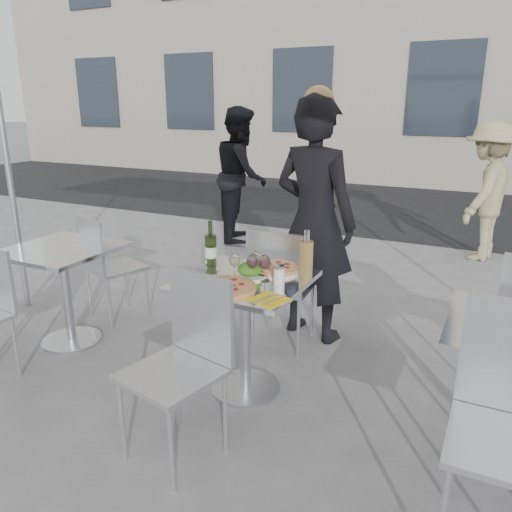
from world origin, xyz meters
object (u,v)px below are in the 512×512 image
at_px(wine_bottle, 211,248).
at_px(napkin_right, 269,299).
at_px(napkin_left, 191,280).
at_px(chair_far, 279,279).
at_px(sugar_shaker, 279,274).
at_px(wineglass_white_a, 235,261).
at_px(side_table_left, 64,275).
at_px(pedestrian_a, 241,175).
at_px(pedestrian_b, 486,192).
at_px(wineglass_red_b, 265,263).
at_px(woman_diner, 314,221).
at_px(pizza_near, 224,287).
at_px(salad_plate, 250,271).
at_px(pizza_far, 276,268).
at_px(wineglass_red_a, 252,262).
at_px(side_chair_lfar, 105,260).
at_px(main_table, 245,311).
at_px(chair_near, 186,351).
at_px(wineglass_white_b, 256,259).
at_px(carafe, 306,258).

relative_size(wine_bottle, napkin_right, 1.31).
xyz_separation_m(wine_bottle, napkin_left, (0.04, -0.30, -0.11)).
xyz_separation_m(chair_far, sugar_shaker, (0.26, -0.60, 0.27)).
relative_size(wineglass_white_a, napkin_left, 0.79).
distance_m(side_table_left, napkin_right, 1.80).
relative_size(pedestrian_a, pedestrian_b, 1.09).
bearing_deg(wineglass_red_b, wineglass_white_a, -165.63).
xyz_separation_m(woman_diner, wine_bottle, (-0.40, -0.82, -0.04)).
bearing_deg(wineglass_white_a, pizza_near, -82.29).
bearing_deg(sugar_shaker, salad_plate, 171.75).
distance_m(chair_far, woman_diner, 0.51).
height_order(pedestrian_a, wineglass_red_b, pedestrian_a).
relative_size(chair_far, pizza_far, 2.85).
height_order(woman_diner, wineglass_red_a, woman_diner).
bearing_deg(side_table_left, salad_plate, 2.07).
bearing_deg(napkin_right, side_chair_lfar, 176.85).
height_order(main_table, side_table_left, same).
bearing_deg(chair_near, wineglass_white_b, 97.85).
bearing_deg(salad_plate, pedestrian_a, 118.85).
bearing_deg(wineglass_white_b, woman_diner, 86.77).
bearing_deg(carafe, pizza_far, 175.52).
xyz_separation_m(chair_far, chair_near, (0.03, -1.23, 0.02)).
distance_m(chair_far, wineglass_red_a, 0.70).
xyz_separation_m(side_table_left, sugar_shaker, (1.71, 0.02, 0.26)).
height_order(chair_far, salad_plate, chair_far).
xyz_separation_m(woman_diner, sugar_shaker, (0.13, -0.93, -0.11)).
bearing_deg(wineglass_red_a, pizza_far, 74.85).
bearing_deg(woman_diner, salad_plate, 97.17).
bearing_deg(side_chair_lfar, wine_bottle, -174.79).
bearing_deg(pizza_far, napkin_left, -134.36).
bearing_deg(main_table, side_table_left, 180.00).
bearing_deg(sugar_shaker, carafe, 60.40).
xyz_separation_m(pedestrian_a, salad_plate, (1.75, -3.17, -0.07)).
xyz_separation_m(chair_far, wineglass_white_b, (0.09, -0.55, 0.32)).
bearing_deg(main_table, napkin_right, -41.02).
bearing_deg(salad_plate, sugar_shaker, -8.25).
bearing_deg(pizza_near, napkin_left, 173.68).
relative_size(chair_near, salad_plate, 4.29).
relative_size(woman_diner, carafe, 6.26).
height_order(main_table, napkin_right, napkin_right).
height_order(pizza_far, napkin_right, pizza_far).
relative_size(pizza_far, wineglass_red_a, 2.03).
height_order(chair_near, napkin_right, chair_near).
bearing_deg(wineglass_white_a, napkin_left, -145.31).
bearing_deg(napkin_right, main_table, 156.40).
xyz_separation_m(pizza_far, carafe, (0.21, -0.02, 0.10)).
distance_m(chair_far, pizza_far, 0.49).
relative_size(chair_near, wineglass_red_a, 5.99).
relative_size(wine_bottle, wineglass_white_a, 1.87).
bearing_deg(wineglass_white_a, side_table_left, 179.21).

